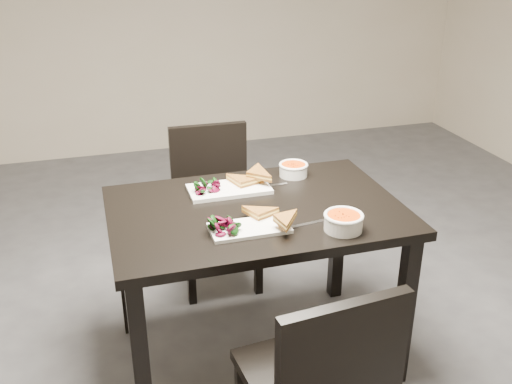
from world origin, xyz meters
TOP-DOWN VIEW (x-y plane):
  - ground at (0.00, 0.00)m, footprint 5.00×5.00m
  - table at (-0.24, -0.38)m, footprint 1.20×0.80m
  - chair_near at (-0.24, -1.13)m, footprint 0.46×0.46m
  - chair_far at (-0.26, 0.35)m, footprint 0.43×0.43m
  - plate_near at (-0.32, -0.57)m, footprint 0.30×0.15m
  - sandwich_near at (-0.26, -0.55)m, footprint 0.18×0.16m
  - salad_near at (-0.42, -0.57)m, footprint 0.09×0.09m
  - soup_bowl_near at (0.02, -0.67)m, footprint 0.15×0.15m
  - cutlery_near at (-0.10, -0.59)m, footprint 0.18×0.04m
  - plate_far at (-0.31, -0.19)m, footprint 0.35×0.18m
  - sandwich_far at (-0.24, -0.21)m, footprint 0.21×0.18m
  - salad_far at (-0.41, -0.19)m, footprint 0.11×0.10m
  - soup_bowl_far at (0.02, -0.11)m, footprint 0.14×0.14m
  - cutlery_far at (-0.13, -0.19)m, footprint 0.18×0.02m

SIDE VIEW (x-z plane):
  - ground at x=0.00m, z-range 0.00..0.00m
  - chair_near at x=-0.24m, z-range 0.06..0.91m
  - chair_far at x=-0.26m, z-range 0.06..0.91m
  - table at x=-0.24m, z-range 0.28..1.03m
  - cutlery_near at x=-0.10m, z-range 0.75..0.75m
  - cutlery_far at x=-0.13m, z-range 0.75..0.75m
  - plate_near at x=-0.32m, z-range 0.75..0.77m
  - plate_far at x=-0.31m, z-range 0.75..0.77m
  - soup_bowl_far at x=0.02m, z-range 0.75..0.81m
  - salad_near at x=-0.42m, z-range 0.77..0.81m
  - soup_bowl_near at x=0.02m, z-range 0.75..0.82m
  - sandwich_near at x=-0.26m, z-range 0.77..0.81m
  - salad_far at x=-0.41m, z-range 0.77..0.82m
  - sandwich_far at x=-0.24m, z-range 0.77..0.83m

